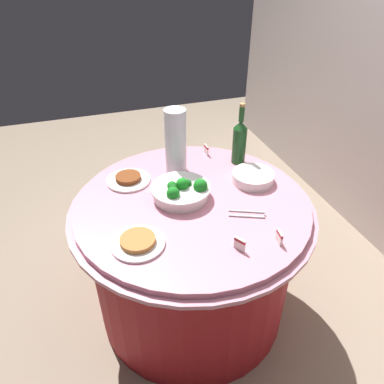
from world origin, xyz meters
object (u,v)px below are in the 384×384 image
at_px(serving_tongs, 248,214).
at_px(plate_stack, 253,177).
at_px(label_placard_mid, 279,237).
at_px(food_plate_peanuts, 138,242).
at_px(wine_bottle, 239,141).
at_px(label_placard_rear, 206,149).
at_px(food_plate_stir_fry, 128,179).
at_px(broccoli_bowl, 181,191).
at_px(label_placard_front, 240,244).
at_px(decorative_fruit_vase, 176,143).

bearing_deg(serving_tongs, plate_stack, 150.12).
bearing_deg(label_placard_mid, food_plate_peanuts, -107.09).
bearing_deg(wine_bottle, serving_tongs, -18.51).
bearing_deg(plate_stack, label_placard_rear, -160.08).
bearing_deg(wine_bottle, food_plate_stir_fry, -89.46).
relative_size(plate_stack, label_placard_rear, 3.82).
bearing_deg(food_plate_peanuts, broccoli_bowl, 134.16).
bearing_deg(wine_bottle, plate_stack, -2.90).
bearing_deg(serving_tongs, broccoli_bowl, -131.38).
bearing_deg(food_plate_stir_fry, plate_stack, 71.62).
relative_size(broccoli_bowl, food_plate_stir_fry, 1.27).
height_order(wine_bottle, label_placard_mid, wine_bottle).
relative_size(food_plate_peanuts, food_plate_stir_fry, 1.00).
xyz_separation_m(serving_tongs, food_plate_peanuts, (0.04, -0.50, 0.01)).
height_order(label_placard_front, label_placard_rear, same).
relative_size(label_placard_front, label_placard_mid, 1.00).
distance_m(wine_bottle, food_plate_peanuts, 0.82).
relative_size(plate_stack, serving_tongs, 1.28).
distance_m(food_plate_peanuts, label_placard_mid, 0.57).
bearing_deg(food_plate_stir_fry, broccoli_bowl, 43.48).
bearing_deg(decorative_fruit_vase, broccoli_bowl, -10.88).
bearing_deg(plate_stack, food_plate_stir_fry, -108.38).
distance_m(broccoli_bowl, decorative_fruit_vase, 0.28).
bearing_deg(broccoli_bowl, food_plate_stir_fry, -136.52).
relative_size(broccoli_bowl, label_placard_mid, 5.09).
distance_m(label_placard_front, label_placard_rear, 0.79).
bearing_deg(food_plate_stir_fry, serving_tongs, 46.13).
xyz_separation_m(broccoli_bowl, label_placard_mid, (0.42, 0.28, -0.01)).
distance_m(wine_bottle, serving_tongs, 0.49).
bearing_deg(plate_stack, serving_tongs, -29.88).
relative_size(label_placard_front, label_placard_rear, 1.00).
xyz_separation_m(label_placard_mid, label_placard_rear, (-0.79, -0.02, 0.00)).
height_order(plate_stack, label_placard_front, label_placard_front).
distance_m(broccoli_bowl, food_plate_stir_fry, 0.31).
relative_size(decorative_fruit_vase, food_plate_peanuts, 1.55).
distance_m(label_placard_mid, label_placard_rear, 0.79).
relative_size(wine_bottle, label_placard_rear, 6.11).
relative_size(plate_stack, food_plate_stir_fry, 0.95).
xyz_separation_m(decorative_fruit_vase, label_placard_rear, (-0.12, 0.21, -0.13)).
distance_m(decorative_fruit_vase, label_placard_front, 0.67).
bearing_deg(decorative_fruit_vase, label_placard_mid, 19.36).
xyz_separation_m(wine_bottle, food_plate_stir_fry, (0.01, -0.61, -0.12)).
xyz_separation_m(broccoli_bowl, decorative_fruit_vase, (-0.25, 0.05, 0.12)).
relative_size(serving_tongs, food_plate_stir_fry, 0.75).
relative_size(serving_tongs, label_placard_rear, 2.99).
height_order(broccoli_bowl, food_plate_peanuts, broccoli_bowl).
bearing_deg(label_placard_mid, wine_bottle, 170.20).
xyz_separation_m(food_plate_peanuts, label_placard_front, (0.15, 0.37, 0.02)).
bearing_deg(food_plate_peanuts, plate_stack, 113.30).
bearing_deg(food_plate_peanuts, decorative_fruit_vase, 148.53).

